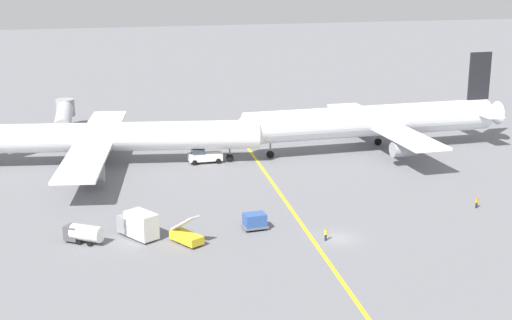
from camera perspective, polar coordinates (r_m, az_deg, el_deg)
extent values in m
plane|color=slate|center=(93.99, 6.42, -6.04)|extent=(600.00, 600.00, 0.00)
cube|color=yellow|center=(102.00, 3.01, -4.21)|extent=(7.32, 119.83, 0.01)
cylinder|color=white|center=(127.16, -11.31, 1.78)|extent=(51.20, 13.04, 4.92)
cone|color=white|center=(126.82, 0.78, 2.05)|extent=(3.49, 4.92, 4.53)
cube|color=white|center=(127.66, -12.43, 1.43)|extent=(14.09, 48.88, 0.44)
cylinder|color=#999EA3|center=(115.01, -12.74, -1.07)|extent=(4.56, 3.24, 2.60)
cylinder|color=#999EA3|center=(141.04, -11.28, 2.06)|extent=(4.56, 3.24, 2.60)
cylinder|color=slate|center=(131.67, -12.61, 0.73)|extent=(0.28, 0.28, 1.99)
cylinder|color=black|center=(131.92, -12.58, 0.31)|extent=(1.37, 0.75, 1.30)
cylinder|color=slate|center=(125.16, -13.01, -0.06)|extent=(0.28, 0.28, 1.99)
cylinder|color=black|center=(125.43, -12.99, -0.50)|extent=(1.37, 0.75, 1.30)
cylinder|color=slate|center=(127.18, -2.05, 0.58)|extent=(0.28, 0.28, 1.99)
cylinder|color=black|center=(127.44, -2.05, 0.15)|extent=(1.37, 0.75, 1.30)
cylinder|color=white|center=(135.13, 8.86, 3.03)|extent=(47.53, 7.02, 5.62)
cone|color=white|center=(127.04, -1.44, 2.42)|extent=(2.95, 5.25, 5.17)
cone|color=white|center=(146.94, 17.69, 3.48)|extent=(3.73, 4.60, 4.50)
cube|color=white|center=(136.30, 9.76, 2.73)|extent=(7.56, 39.33, 0.44)
cube|color=white|center=(145.48, 16.88, 3.66)|extent=(3.58, 13.09, 0.28)
cube|color=black|center=(144.17, 16.99, 6.26)|extent=(4.41, 0.49, 8.95)
cylinder|color=#999EA3|center=(146.03, 7.55, 2.95)|extent=(4.28, 2.72, 2.60)
cylinder|color=#999EA3|center=(126.73, 11.40, 0.85)|extent=(4.28, 2.72, 2.60)
cylinder|color=slate|center=(134.42, 10.70, 1.24)|extent=(0.28, 0.28, 2.44)
cylinder|color=black|center=(134.72, 10.67, 0.73)|extent=(1.32, 0.59, 1.30)
cylinder|color=slate|center=(140.36, 9.49, 1.90)|extent=(0.28, 0.28, 2.44)
cylinder|color=black|center=(140.64, 9.47, 1.42)|extent=(1.32, 0.59, 1.30)
cylinder|color=slate|center=(129.47, 1.12, 0.96)|extent=(0.28, 0.28, 2.44)
cylinder|color=black|center=(129.78, 1.12, 0.44)|extent=(1.32, 0.59, 1.30)
cube|color=white|center=(126.98, -3.97, 0.26)|extent=(5.78, 2.52, 1.23)
cube|color=#333D47|center=(126.49, -4.54, 0.69)|extent=(2.09, 1.99, 0.90)
cylinder|color=#4C4C51|center=(127.81, -2.00, 0.45)|extent=(3.20, 0.24, 0.20)
sphere|color=orange|center=(126.33, -4.55, 0.96)|extent=(0.24, 0.24, 0.24)
cylinder|color=black|center=(125.63, -4.79, -0.22)|extent=(0.90, 0.31, 0.90)
cylinder|color=black|center=(127.96, -4.98, 0.07)|extent=(0.90, 0.31, 0.90)
cylinder|color=black|center=(126.36, -2.94, -0.09)|extent=(0.90, 0.31, 0.90)
cylinder|color=black|center=(128.68, -3.16, 0.20)|extent=(0.90, 0.31, 0.90)
cube|color=gold|center=(91.78, -5.42, -6.02)|extent=(4.00, 4.89, 1.00)
cube|color=silver|center=(91.32, -5.57, -4.86)|extent=(3.32, 4.31, 2.71)
cylinder|color=black|center=(91.83, -4.77, -6.33)|extent=(0.48, 0.62, 0.60)
cylinder|color=black|center=(91.01, -5.46, -6.55)|extent=(0.48, 0.62, 0.60)
cylinder|color=black|center=(92.91, -5.37, -6.08)|extent=(0.48, 0.62, 0.60)
cylinder|color=black|center=(92.11, -6.05, -6.29)|extent=(0.48, 0.62, 0.60)
cube|color=slate|center=(96.11, -0.10, -5.18)|extent=(3.39, 2.48, 0.25)
cube|color=#2D5199|center=(95.79, -0.10, -4.66)|extent=(2.97, 2.25, 1.60)
cylinder|color=black|center=(97.00, 0.18, -5.06)|extent=(0.62, 0.25, 0.60)
cylinder|color=black|center=(95.77, 0.46, -5.33)|extent=(0.62, 0.25, 0.60)
cylinder|color=black|center=(96.55, -0.66, -5.16)|extent=(0.62, 0.25, 0.60)
cylinder|color=black|center=(95.31, -0.39, -5.44)|extent=(0.62, 0.25, 0.60)
cube|color=gray|center=(95.72, -9.83, -4.88)|extent=(3.20, 3.13, 2.20)
cube|color=silver|center=(93.53, -8.90, -5.00)|extent=(4.24, 4.83, 3.20)
cylinder|color=black|center=(94.83, -9.73, -5.78)|extent=(0.48, 0.62, 0.60)
cylinder|color=black|center=(95.59, -9.05, -5.58)|extent=(0.48, 0.62, 0.60)
cylinder|color=black|center=(93.69, -9.19, -6.03)|extent=(0.48, 0.62, 0.60)
cylinder|color=black|center=(94.46, -8.50, -5.81)|extent=(0.48, 0.62, 0.60)
cylinder|color=silver|center=(93.54, -13.03, -5.55)|extent=(4.44, 3.88, 2.00)
cube|color=#4C4C51|center=(94.67, -14.05, -5.49)|extent=(2.47, 2.46, 1.80)
cylinder|color=black|center=(93.79, -13.61, -6.25)|extent=(0.61, 0.50, 0.60)
cylinder|color=black|center=(94.87, -13.15, -5.97)|extent=(0.61, 0.50, 0.60)
cylinder|color=black|center=(93.01, -12.83, -6.39)|extent=(0.61, 0.50, 0.60)
cylinder|color=black|center=(94.10, -12.38, -6.10)|extent=(0.61, 0.50, 0.60)
cylinder|color=black|center=(92.86, 5.44, -6.02)|extent=(0.28, 0.28, 0.81)
cylinder|color=#D1E02D|center=(92.61, 5.45, -5.62)|extent=(0.36, 0.36, 0.58)
sphere|color=#9E704C|center=(92.47, 5.46, -5.39)|extent=(0.22, 0.22, 0.22)
cylinder|color=#F24C19|center=(92.67, 5.63, -5.53)|extent=(0.05, 0.05, 0.40)
cylinder|color=black|center=(108.71, 16.77, -3.39)|extent=(0.28, 0.28, 0.81)
cylinder|color=orange|center=(108.49, 16.80, -3.04)|extent=(0.36, 0.36, 0.57)
sphere|color=#9E704C|center=(108.37, 16.81, -2.84)|extent=(0.22, 0.22, 0.22)
cylinder|color=#F24C19|center=(108.27, 16.92, -3.02)|extent=(0.05, 0.05, 0.40)
cylinder|color=#B7B7BC|center=(148.84, -14.72, 3.25)|extent=(3.76, 19.55, 3.20)
cylinder|color=#99999E|center=(158.37, -14.60, 3.97)|extent=(3.84, 3.84, 3.52)
cylinder|color=#595960|center=(157.79, -14.56, 3.18)|extent=(0.70, 0.70, 4.08)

